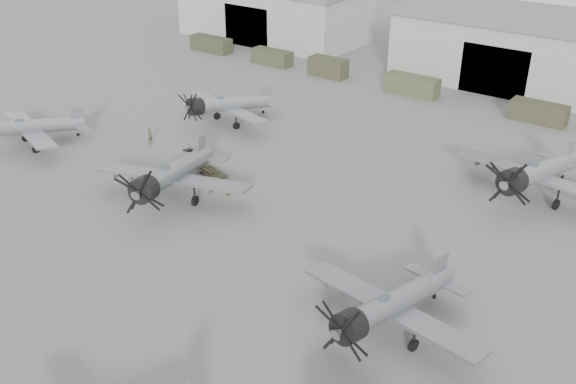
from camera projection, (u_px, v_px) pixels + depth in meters
The scene contains 15 objects.
ground at pixel (150, 345), 37.99m from camera, with size 220.00×220.00×0.00m, color slate.
hangar_left at pixel (274, 9), 100.03m from camera, with size 29.00×14.80×8.70m.
hangar_center at pixel (515, 48), 80.14m from camera, with size 29.00×14.80×8.70m.
support_truck_0 at pixel (211, 44), 94.40m from camera, with size 6.61×2.20×2.11m, color #383A26.
support_truck_1 at pixel (272, 57), 88.51m from camera, with size 5.91×2.20×1.99m, color #3A3E29.
support_truck_2 at pixel (328, 67), 83.55m from camera, with size 5.09×2.20×2.44m, color #3A3A26.
support_truck_3 at pixel (412, 85), 77.27m from camera, with size 6.50×2.20×2.28m, color #484A30.
support_truck_4 at pixel (539, 112), 69.39m from camera, with size 5.99×2.20×2.11m, color #3B3A26.
aircraft_mid_0 at pixel (26, 127), 62.80m from camera, with size 11.53×10.38×4.62m.
aircraft_mid_1 at pixel (170, 175), 52.54m from camera, with size 13.57×12.22×5.44m.
aircraft_mid_2 at pixel (389, 306), 37.69m from camera, with size 12.43×11.18×4.93m.
aircraft_far_0 at pixel (225, 105), 68.17m from camera, with size 12.18×10.96×4.84m.
aircraft_far_1 at pixel (536, 174), 52.73m from camera, with size 14.01×12.61×5.56m.
tug_trailer at pixel (199, 163), 59.33m from camera, with size 6.19×2.73×1.23m.
ground_crew at pixel (150, 136), 64.00m from camera, with size 0.66×0.43×1.81m, color #494B31.
Camera 1 is at (24.00, -18.81, 25.77)m, focal length 40.00 mm.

